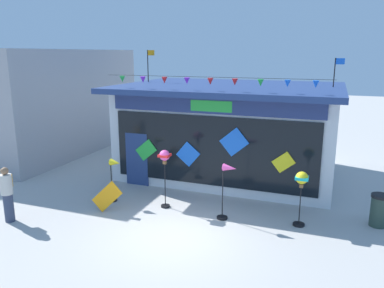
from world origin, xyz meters
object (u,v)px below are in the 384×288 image
kite_shop_building (231,129)px  wind_spinner_far_left (114,172)px  wind_spinner_center_left (227,181)px  person_near_camera (7,193)px  wind_spinner_center_right (302,184)px  trash_bin (379,210)px  display_kite_on_ground (107,197)px  wind_spinner_left (165,161)px

kite_shop_building → wind_spinner_far_left: kite_shop_building is taller
wind_spinner_far_left → wind_spinner_center_left: wind_spinner_center_left is taller
kite_shop_building → person_near_camera: bearing=-125.2°
kite_shop_building → wind_spinner_center_right: kite_shop_building is taller
kite_shop_building → trash_bin: bearing=-33.3°
wind_spinner_far_left → wind_spinner_center_left: size_ratio=0.85×
wind_spinner_far_left → person_near_camera: bearing=-131.1°
wind_spinner_far_left → display_kite_on_ground: size_ratio=1.59×
wind_spinner_left → display_kite_on_ground: (-1.55, -0.99, -1.05)m
wind_spinner_center_left → person_near_camera: bearing=-158.5°
trash_bin → wind_spinner_left: bearing=-172.0°
wind_spinner_center_left → wind_spinner_center_right: 2.11m
wind_spinner_center_right → trash_bin: 2.42m
wind_spinner_left → display_kite_on_ground: bearing=-147.6°
wind_spinner_center_right → display_kite_on_ground: bearing=-169.2°
wind_spinner_far_left → trash_bin: bearing=7.3°
wind_spinner_far_left → trash_bin: 8.22m
wind_spinner_far_left → person_near_camera: person_near_camera is taller
wind_spinner_far_left → display_kite_on_ground: bearing=-74.9°
display_kite_on_ground → person_near_camera: bearing=-145.7°
wind_spinner_far_left → display_kite_on_ground: wind_spinner_far_left is taller
wind_spinner_far_left → wind_spinner_center_left: bearing=-1.0°
wind_spinner_left → wind_spinner_center_right: bearing=1.5°
wind_spinner_far_left → trash_bin: (8.14, 1.04, -0.56)m
wind_spinner_center_right → person_near_camera: bearing=-161.6°
kite_shop_building → person_near_camera: size_ratio=5.05×
wind_spinner_left → person_near_camera: wind_spinner_left is taller
wind_spinner_center_left → trash_bin: wind_spinner_center_left is taller
wind_spinner_center_left → wind_spinner_center_right: size_ratio=1.06×
kite_shop_building → person_near_camera: kite_shop_building is taller
wind_spinner_left → person_near_camera: 4.74m
person_near_camera → display_kite_on_ground: size_ratio=1.80×
kite_shop_building → wind_spinner_far_left: size_ratio=5.72×
wind_spinner_left → kite_shop_building: bearing=76.9°
wind_spinner_center_left → display_kite_on_ground: 3.82m
kite_shop_building → display_kite_on_ground: size_ratio=9.07×
wind_spinner_far_left → wind_spinner_center_left: 3.91m
wind_spinner_far_left → kite_shop_building: bearing=58.3°
wind_spinner_left → wind_spinner_center_right: wind_spinner_left is taller
trash_bin → wind_spinner_center_right: bearing=-160.1°
wind_spinner_center_right → display_kite_on_ground: size_ratio=1.75×
wind_spinner_far_left → wind_spinner_left: 1.86m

